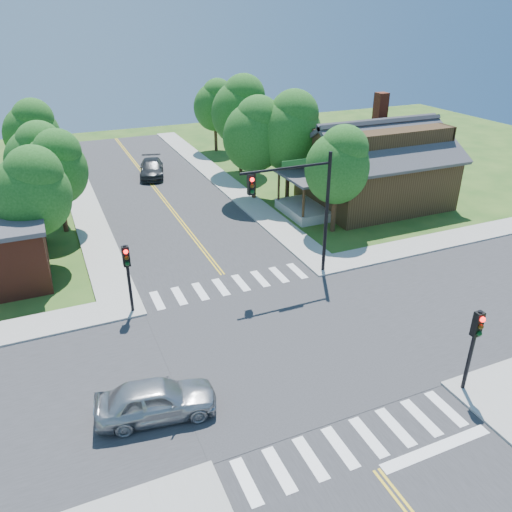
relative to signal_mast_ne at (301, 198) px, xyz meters
name	(u,v)px	position (x,y,z in m)	size (l,w,h in m)	color
ground	(279,347)	(-3.91, -5.59, -4.85)	(100.00, 100.00, 0.00)	#264F18
road_ns	(279,346)	(-3.91, -5.59, -4.83)	(10.00, 90.00, 0.04)	#2D2D30
road_ew	(279,346)	(-3.91, -5.59, -4.83)	(90.00, 10.00, 0.04)	#2D2D30
intersection_patch	(279,347)	(-3.91, -5.59, -4.85)	(10.20, 10.20, 0.06)	#2D2D30
sidewalk_ne	(367,195)	(11.90, 10.23, -4.78)	(40.00, 40.00, 0.14)	#9E9B93
crosswalk_north	(231,285)	(-3.91, 0.61, -4.80)	(8.85, 2.00, 0.01)	white
crosswalk_south	(354,442)	(-3.91, -11.79, -4.80)	(8.85, 2.00, 0.01)	white
centerline	(279,346)	(-3.91, -5.59, -4.80)	(0.30, 90.00, 0.01)	yellow
stop_bar	(436,449)	(-1.41, -13.19, -4.85)	(4.60, 0.45, 0.09)	white
signal_mast_ne	(301,198)	(0.00, 0.00, 0.00)	(5.30, 0.42, 7.20)	black
signal_pole_se	(475,337)	(1.69, -11.21, -2.19)	(0.34, 0.42, 3.80)	black
signal_pole_nw	(127,267)	(-9.51, -0.01, -2.19)	(0.34, 0.42, 3.80)	black
house_ne	(375,162)	(11.19, 8.65, -1.52)	(13.05, 8.80, 7.11)	#332112
tree_e_a	(339,163)	(5.47, 4.94, 0.00)	(4.35, 4.13, 7.40)	#382314
tree_e_b	(290,129)	(5.47, 12.04, 0.85)	(5.12, 4.86, 8.70)	#382314
tree_e_c	(241,109)	(4.92, 20.76, 1.01)	(5.26, 5.00, 8.94)	#382314
tree_e_d	(215,104)	(5.39, 29.18, 0.13)	(4.47, 4.25, 7.61)	#382314
tree_w_a	(33,190)	(-13.21, 7.27, -0.01)	(4.34, 4.13, 7.39)	#382314
tree_w_b	(39,158)	(-12.63, 14.35, -0.02)	(4.34, 4.12, 7.38)	#382314
tree_w_c	(32,131)	(-12.76, 22.82, 0.15)	(4.49, 4.27, 7.63)	#382314
tree_w_d	(31,123)	(-12.83, 31.32, -0.77)	(3.67, 3.49, 6.24)	#382314
tree_house	(255,133)	(3.02, 13.20, 0.56)	(4.85, 4.61, 8.25)	#382314
tree_bldg	(56,166)	(-11.66, 12.37, -0.16)	(4.21, 4.00, 7.16)	#382314
car_silver	(156,400)	(-10.07, -7.65, -4.08)	(4.77, 2.52, 1.55)	#AAADB1
car_dgrey	(152,169)	(-3.33, 22.57, -4.10)	(3.24, 5.52, 1.50)	#27292C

